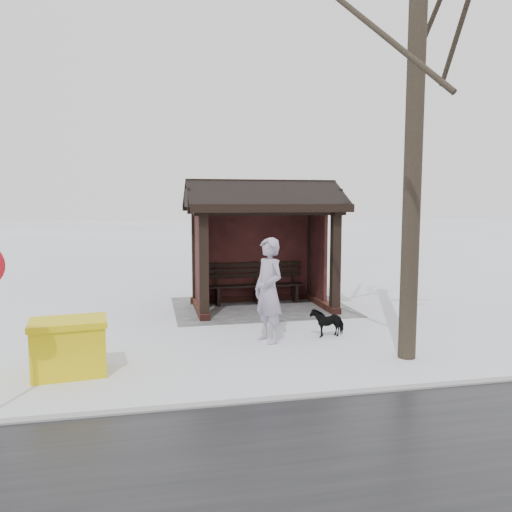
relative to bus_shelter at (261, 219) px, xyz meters
The scene contains 7 objects.
ground 2.17m from the bus_shelter, 90.00° to the left, with size 120.00×120.00×0.00m, color white.
kerb 6.05m from the bus_shelter, 90.00° to the left, with size 120.00×0.15×0.06m, color gray.
trampled_patch 2.16m from the bus_shelter, 90.00° to the right, with size 4.20×3.20×0.02m, color gray.
bus_shelter is the anchor object (origin of this frame).
pedestrian 3.24m from the bus_shelter, 80.05° to the left, with size 0.70×0.46×1.92m, color #938AA2.
dog 3.45m from the bus_shelter, 103.69° to the left, with size 0.29×0.64×0.54m, color black.
grit_bin 5.84m from the bus_shelter, 46.61° to the left, with size 1.17×0.87×0.84m.
Camera 1 is at (2.62, 11.53, 2.57)m, focal length 35.00 mm.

